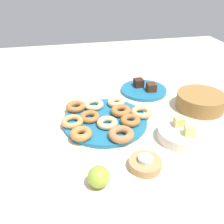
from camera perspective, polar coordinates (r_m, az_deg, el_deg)
The scene contains 23 objects.
ground_plane at distance 1.05m, azimuth -1.61°, elevation -2.36°, with size 2.40×2.40×0.00m, color beige.
donut_plate at distance 1.04m, azimuth -1.61°, elevation -1.98°, with size 0.35×0.35×0.02m, color #1E6B93.
donut_0 at distance 0.99m, azimuth -1.00°, elevation -2.46°, with size 0.08×0.08×0.02m, color #EABC84.
donut_1 at distance 0.93m, azimuth -7.11°, elevation -4.95°, with size 0.08×0.08×0.03m, color #BC7A3D.
donut_2 at distance 1.07m, azimuth 2.03°, elevation 0.29°, with size 0.09×0.09×0.03m, color #AD6B33.
donut_3 at distance 1.12m, azimuth -4.23°, elevation 1.71°, with size 0.09×0.09×0.02m, color #EABC84.
donut_4 at distance 1.01m, azimuth -9.09°, elevation -2.15°, with size 0.09×0.09×0.02m, color tan.
donut_5 at distance 0.93m, azimuth 2.12°, elevation -5.11°, with size 0.10×0.10×0.03m, color #B27547.
donut_6 at distance 1.07m, azimuth 6.67°, elevation 0.05°, with size 0.09×0.09×0.02m, color tan.
donut_7 at distance 1.14m, azimuth 0.95°, elevation 2.28°, with size 0.08×0.08×0.03m, color #EABC84.
donut_8 at distance 1.01m, azimuth 4.24°, elevation -1.90°, with size 0.08×0.08×0.03m, color #AD6B33.
donut_9 at distance 1.11m, azimuth -8.32°, elevation 1.26°, with size 0.09×0.09×0.03m, color #AD6B33.
donut_10 at distance 1.03m, azimuth -5.16°, elevation -1.08°, with size 0.08×0.08×0.02m, color #AD6B33.
cake_plate at distance 1.30m, azimuth 7.28°, elevation 5.02°, with size 0.23×0.23×0.02m, color #1E6B93.
brownie_near at distance 1.32m, azimuth 6.14°, elevation 6.71°, with size 0.05×0.04×0.04m, color #381E14.
brownie_far at distance 1.28m, azimuth 9.03°, elevation 5.67°, with size 0.05×0.04×0.04m, color #472819.
candle_holder at distance 0.83m, azimuth 7.60°, elevation -11.75°, with size 0.11×0.11×0.03m, color tan.
tealight at distance 0.82m, azimuth 7.71°, elevation -10.64°, with size 0.05×0.05×0.01m, color silver.
basket at distance 1.20m, azimuth 19.66°, elevation 2.36°, with size 0.22×0.22×0.07m, color olive.
fruit_bowl at distance 0.98m, azimuth 15.57°, elevation -4.97°, with size 0.18×0.18×0.04m, color silver.
melon_chunk_left at distance 0.98m, azimuth 15.11°, elevation -2.12°, with size 0.04×0.04×0.04m, color #DBD67A.
melon_chunk_right at distance 0.94m, azimuth 17.43°, elevation -4.03°, with size 0.04×0.04×0.04m, color #DBD67A.
apple at distance 0.76m, azimuth -3.10°, elevation -14.66°, with size 0.07×0.07×0.07m, color #93AD38.
Camera 1 is at (0.86, -0.15, 0.58)m, focal length 39.76 mm.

